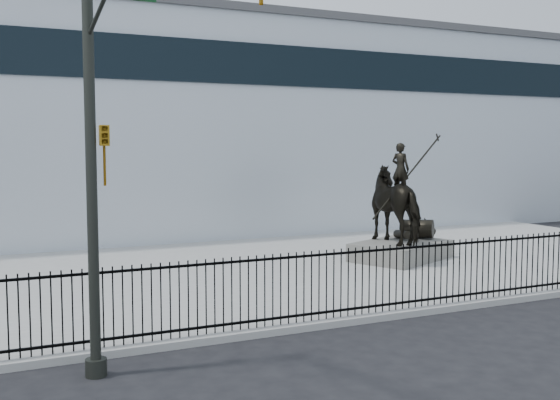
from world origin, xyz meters
name	(u,v)px	position (x,y,z in m)	size (l,w,h in m)	color
ground	(438,329)	(0.00, 0.00, 0.00)	(120.00, 120.00, 0.00)	black
plaza	(292,269)	(0.00, 7.00, 0.07)	(30.00, 12.00, 0.15)	gray
building	(173,132)	(0.00, 20.00, 4.50)	(44.00, 14.00, 9.00)	silver
picket_fence	(404,276)	(0.00, 1.25, 0.90)	(22.10, 0.10, 1.50)	black
statue_plinth	(401,251)	(3.74, 6.58, 0.44)	(3.10, 2.13, 0.58)	#615F59
equestrian_statue	(402,204)	(3.79, 6.60, 1.95)	(3.68, 3.09, 3.37)	black
traffic_signal_left	(116,135)	(-6.75, -0.62, 4.03)	(1.52, 4.84, 7.00)	black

